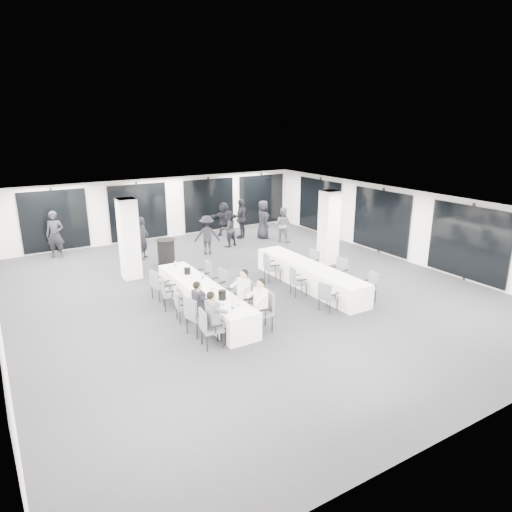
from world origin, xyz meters
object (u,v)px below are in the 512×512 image
(chair_main_right_far, at_px, (205,273))
(standing_guest_g, at_px, (55,232))
(chair_main_right_second, at_px, (247,298))
(chair_side_right_far, at_px, (312,261))
(standing_guest_d, at_px, (242,216))
(chair_side_left_near, at_px, (327,295))
(standing_guest_b, at_px, (228,226))
(chair_main_left_near, at_px, (209,326))
(standing_guest_e, at_px, (263,217))
(chair_main_left_mid, at_px, (182,304))
(standing_guest_h, at_px, (283,222))
(chair_side_right_near, at_px, (370,285))
(chair_main_right_near, at_px, (264,308))
(chair_side_left_mid, at_px, (296,280))
(standing_guest_f, at_px, (224,217))
(cocktail_table, at_px, (166,252))
(standing_guest_a, at_px, (143,235))
(chair_main_right_fourth, at_px, (219,282))
(banquet_table_side, at_px, (309,276))
(chair_side_left_far, at_px, (270,266))
(chair_main_left_fourth, at_px, (168,291))
(chair_main_right_mid, at_px, (235,293))
(banquet_table_main, at_px, (204,298))
(chair_side_right_mid, at_px, (339,271))
(ice_bucket_near, at_px, (222,295))
(chair_main_left_second, at_px, (195,314))
(chair_main_left_far, at_px, (158,283))
(ice_bucket_far, at_px, (187,270))

(chair_main_right_far, distance_m, standing_guest_g, 7.22)
(chair_main_right_second, distance_m, chair_side_right_far, 4.31)
(standing_guest_d, bearing_deg, chair_side_right_far, 48.03)
(chair_side_left_near, height_order, standing_guest_b, standing_guest_b)
(chair_main_left_near, distance_m, standing_guest_e, 10.80)
(standing_guest_e, bearing_deg, standing_guest_g, 89.86)
(standing_guest_d, bearing_deg, chair_main_left_mid, 12.77)
(chair_main_right_far, bearing_deg, standing_guest_h, -57.02)
(chair_side_right_near, bearing_deg, chair_main_right_near, 100.77)
(chair_side_left_mid, xyz_separation_m, standing_guest_b, (0.86, 6.21, 0.39))
(chair_side_left_near, distance_m, standing_guest_f, 9.72)
(cocktail_table, height_order, standing_guest_a, standing_guest_a)
(chair_main_right_fourth, bearing_deg, chair_main_right_second, 174.78)
(banquet_table_side, bearing_deg, chair_side_left_far, 127.73)
(chair_main_right_far, bearing_deg, chair_side_right_far, -101.07)
(chair_main_left_fourth, distance_m, standing_guest_f, 8.90)
(chair_main_right_mid, distance_m, chair_side_left_far, 2.62)
(banquet_table_main, bearing_deg, cocktail_table, 82.71)
(chair_main_left_fourth, xyz_separation_m, chair_main_right_far, (1.66, 1.06, -0.06))
(chair_main_right_far, xyz_separation_m, chair_side_left_mid, (2.17, -2.11, 0.01))
(standing_guest_h, bearing_deg, standing_guest_e, -16.57)
(chair_main_right_near, distance_m, standing_guest_a, 7.96)
(chair_side_left_mid, distance_m, chair_side_right_mid, 1.66)
(standing_guest_e, relative_size, ice_bucket_near, 8.10)
(chair_main_left_second, bearing_deg, banquet_table_side, 93.40)
(chair_main_right_near, distance_m, standing_guest_f, 10.35)
(chair_main_left_far, bearing_deg, chair_side_left_near, 35.74)
(standing_guest_h, bearing_deg, ice_bucket_far, 84.66)
(chair_main_left_mid, xyz_separation_m, standing_guest_b, (4.69, 6.17, 0.40))
(chair_main_left_second, bearing_deg, chair_side_left_mid, 90.70)
(standing_guest_b, relative_size, ice_bucket_far, 7.84)
(chair_main_right_second, distance_m, chair_side_right_mid, 3.86)
(chair_main_left_fourth, xyz_separation_m, chair_main_right_fourth, (1.66, -0.01, -0.04))
(chair_main_right_near, xyz_separation_m, standing_guest_h, (5.51, 7.22, 0.30))
(chair_main_left_second, bearing_deg, chair_main_right_far, 138.56)
(chair_main_left_mid, bearing_deg, standing_guest_f, 155.01)
(chair_main_right_mid, bearing_deg, chair_main_right_second, 176.52)
(standing_guest_d, bearing_deg, cocktail_table, -11.89)
(chair_main_left_fourth, bearing_deg, chair_main_right_near, 47.09)
(cocktail_table, xyz_separation_m, ice_bucket_far, (-0.55, -3.38, 0.35))
(chair_side_right_near, bearing_deg, banquet_table_main, 77.52)
(chair_main_left_far, bearing_deg, chair_side_right_near, 45.42)
(chair_side_right_near, distance_m, chair_side_right_mid, 1.39)
(chair_side_right_mid, distance_m, standing_guest_e, 6.95)
(chair_main_left_second, distance_m, chair_main_right_far, 3.45)
(chair_main_left_mid, distance_m, chair_main_right_near, 2.31)
(chair_main_right_fourth, distance_m, standing_guest_e, 7.64)
(chair_main_left_fourth, xyz_separation_m, chair_side_right_mid, (5.49, -1.16, -0.00))
(standing_guest_e, relative_size, standing_guest_g, 0.93)
(chair_main_right_near, xyz_separation_m, standing_guest_a, (-0.70, 7.92, 0.36))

